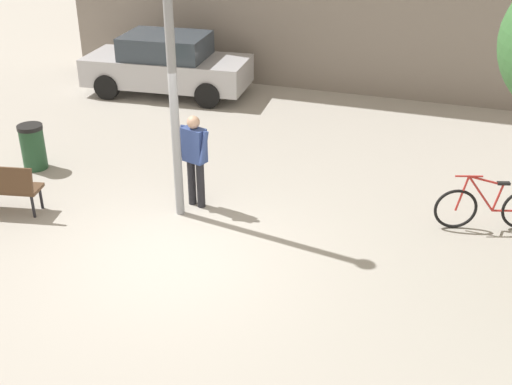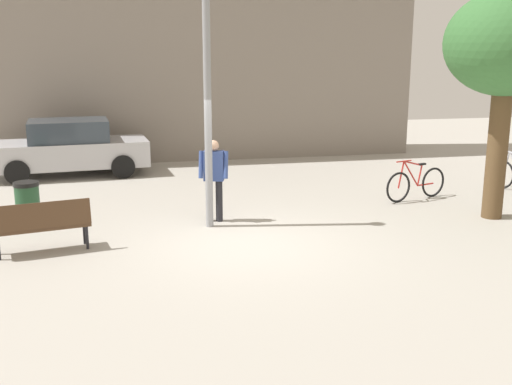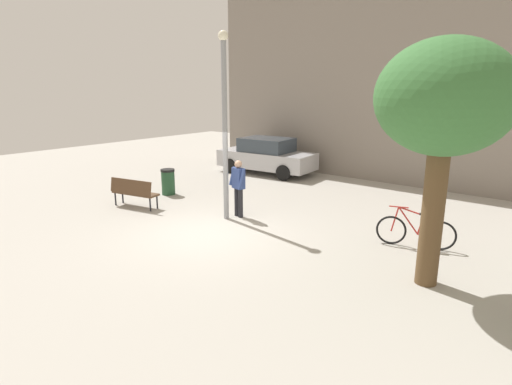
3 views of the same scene
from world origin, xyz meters
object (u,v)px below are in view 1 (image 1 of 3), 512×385
object	(u,v)px
lamppost	(170,48)
bicycle_red	(489,208)
parked_car_silver	(167,64)
person_by_lamppost	(195,155)
trash_bin	(33,147)

from	to	relation	value
lamppost	bicycle_red	world-z (taller)	lamppost
lamppost	parked_car_silver	distance (m)	6.93
lamppost	bicycle_red	size ratio (longest dim) A/B	2.96
person_by_lamppost	parked_car_silver	bearing A→B (deg)	120.54
person_by_lamppost	trash_bin	bearing A→B (deg)	173.99
parked_car_silver	trash_bin	distance (m)	5.11
lamppost	bicycle_red	xyz separation A→B (m)	(5.01, 1.20, -2.51)
bicycle_red	parked_car_silver	size ratio (longest dim) A/B	0.40
bicycle_red	trash_bin	bearing A→B (deg)	-177.01
trash_bin	bicycle_red	bearing A→B (deg)	2.99
person_by_lamppost	lamppost	bearing A→B (deg)	-112.20
person_by_lamppost	parked_car_silver	world-z (taller)	person_by_lamppost
trash_bin	lamppost	bearing A→B (deg)	-12.10
bicycle_red	person_by_lamppost	bearing A→B (deg)	-170.31
bicycle_red	parked_car_silver	bearing A→B (deg)	150.14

